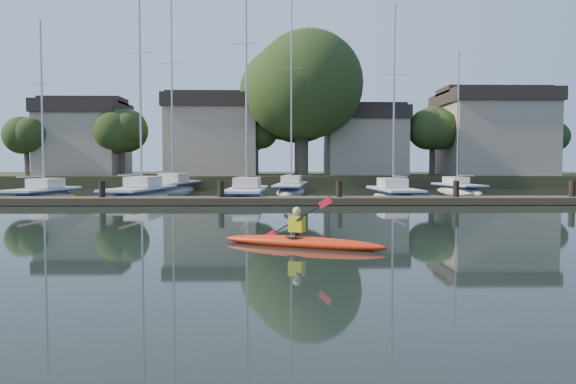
{
  "coord_description": "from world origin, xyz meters",
  "views": [
    {
      "loc": [
        -0.17,
        -14.45,
        2.12
      ],
      "look_at": [
        0.18,
        3.13,
        1.2
      ],
      "focal_mm": 35.0,
      "sensor_mm": 36.0,
      "label": 1
    }
  ],
  "objects_px": {
    "kayak": "(301,240)",
    "sailboat_2": "(246,202)",
    "sailboat_3": "(394,201)",
    "sailboat_0": "(42,202)",
    "sailboat_6": "(291,194)",
    "sailboat_5": "(172,194)",
    "sailboat_1": "(140,202)",
    "sailboat_7": "(458,194)",
    "dock": "(280,200)"
  },
  "relations": [
    {
      "from": "sailboat_6",
      "to": "sailboat_7",
      "type": "xyz_separation_m",
      "value": [
        12.41,
        0.22,
        0.01
      ]
    },
    {
      "from": "sailboat_1",
      "to": "sailboat_2",
      "type": "relative_size",
      "value": 0.96
    },
    {
      "from": "dock",
      "to": "sailboat_2",
      "type": "height_order",
      "value": "sailboat_2"
    },
    {
      "from": "sailboat_1",
      "to": "sailboat_3",
      "type": "distance_m",
      "value": 15.16
    },
    {
      "from": "kayak",
      "to": "sailboat_0",
      "type": "distance_m",
      "value": 24.05
    },
    {
      "from": "kayak",
      "to": "sailboat_3",
      "type": "relative_size",
      "value": 0.33
    },
    {
      "from": "sailboat_0",
      "to": "sailboat_6",
      "type": "bearing_deg",
      "value": 34.53
    },
    {
      "from": "dock",
      "to": "sailboat_7",
      "type": "height_order",
      "value": "sailboat_7"
    },
    {
      "from": "kayak",
      "to": "sailboat_2",
      "type": "relative_size",
      "value": 0.27
    },
    {
      "from": "sailboat_6",
      "to": "sailboat_7",
      "type": "relative_size",
      "value": 1.34
    },
    {
      "from": "kayak",
      "to": "sailboat_1",
      "type": "relative_size",
      "value": 0.28
    },
    {
      "from": "sailboat_0",
      "to": "sailboat_5",
      "type": "distance_m",
      "value": 10.75
    },
    {
      "from": "kayak",
      "to": "sailboat_5",
      "type": "relative_size",
      "value": 0.26
    },
    {
      "from": "sailboat_0",
      "to": "sailboat_3",
      "type": "bearing_deg",
      "value": 7.16
    },
    {
      "from": "sailboat_2",
      "to": "sailboat_7",
      "type": "distance_m",
      "value": 17.51
    },
    {
      "from": "sailboat_2",
      "to": "sailboat_0",
      "type": "bearing_deg",
      "value": 178.93
    },
    {
      "from": "kayak",
      "to": "sailboat_5",
      "type": "bearing_deg",
      "value": 131.4
    },
    {
      "from": "sailboat_1",
      "to": "sailboat_7",
      "type": "height_order",
      "value": "sailboat_1"
    },
    {
      "from": "dock",
      "to": "sailboat_2",
      "type": "xyz_separation_m",
      "value": [
        -1.95,
        4.15,
        -0.4
      ]
    },
    {
      "from": "dock",
      "to": "sailboat_0",
      "type": "relative_size",
      "value": 2.89
    },
    {
      "from": "sailboat_3",
      "to": "sailboat_2",
      "type": "bearing_deg",
      "value": -178.04
    },
    {
      "from": "sailboat_1",
      "to": "sailboat_0",
      "type": "bearing_deg",
      "value": -170.18
    },
    {
      "from": "sailboat_3",
      "to": "sailboat_7",
      "type": "xyz_separation_m",
      "value": [
        6.44,
        7.93,
        0.02
      ]
    },
    {
      "from": "dock",
      "to": "sailboat_5",
      "type": "height_order",
      "value": "sailboat_5"
    },
    {
      "from": "dock",
      "to": "sailboat_5",
      "type": "xyz_separation_m",
      "value": [
        -8.08,
        13.81,
        -0.41
      ]
    },
    {
      "from": "sailboat_3",
      "to": "sailboat_6",
      "type": "height_order",
      "value": "sailboat_6"
    },
    {
      "from": "sailboat_2",
      "to": "sailboat_3",
      "type": "xyz_separation_m",
      "value": [
        8.79,
        0.72,
        0.0
      ]
    },
    {
      "from": "kayak",
      "to": "sailboat_6",
      "type": "distance_m",
      "value": 26.94
    },
    {
      "from": "kayak",
      "to": "sailboat_3",
      "type": "xyz_separation_m",
      "value": [
        6.4,
        19.23,
        -0.36
      ]
    },
    {
      "from": "dock",
      "to": "sailboat_0",
      "type": "height_order",
      "value": "sailboat_0"
    },
    {
      "from": "sailboat_5",
      "to": "sailboat_6",
      "type": "distance_m",
      "value": 9.03
    },
    {
      "from": "sailboat_0",
      "to": "sailboat_2",
      "type": "bearing_deg",
      "value": 3.81
    },
    {
      "from": "sailboat_1",
      "to": "sailboat_6",
      "type": "height_order",
      "value": "sailboat_6"
    },
    {
      "from": "sailboat_2",
      "to": "sailboat_5",
      "type": "bearing_deg",
      "value": 124.65
    },
    {
      "from": "kayak",
      "to": "sailboat_3",
      "type": "distance_m",
      "value": 20.27
    },
    {
      "from": "sailboat_3",
      "to": "sailboat_5",
      "type": "xyz_separation_m",
      "value": [
        -14.92,
        8.94,
        -0.01
      ]
    },
    {
      "from": "kayak",
      "to": "sailboat_7",
      "type": "xyz_separation_m",
      "value": [
        12.84,
        27.16,
        -0.34
      ]
    },
    {
      "from": "dock",
      "to": "sailboat_0",
      "type": "distance_m",
      "value": 14.84
    },
    {
      "from": "sailboat_2",
      "to": "sailboat_3",
      "type": "distance_m",
      "value": 8.81
    },
    {
      "from": "kayak",
      "to": "sailboat_2",
      "type": "distance_m",
      "value": 18.67
    },
    {
      "from": "dock",
      "to": "sailboat_2",
      "type": "distance_m",
      "value": 4.6
    },
    {
      "from": "sailboat_7",
      "to": "sailboat_0",
      "type": "bearing_deg",
      "value": -171.32
    },
    {
      "from": "sailboat_2",
      "to": "sailboat_6",
      "type": "height_order",
      "value": "sailboat_6"
    },
    {
      "from": "kayak",
      "to": "sailboat_6",
      "type": "xyz_separation_m",
      "value": [
        0.43,
        26.94,
        -0.35
      ]
    },
    {
      "from": "sailboat_1",
      "to": "sailboat_6",
      "type": "xyz_separation_m",
      "value": [
        9.19,
        7.51,
        0.02
      ]
    },
    {
      "from": "sailboat_0",
      "to": "sailboat_6",
      "type": "distance_m",
      "value": 16.78
    },
    {
      "from": "sailboat_3",
      "to": "sailboat_7",
      "type": "height_order",
      "value": "sailboat_3"
    },
    {
      "from": "sailboat_3",
      "to": "sailboat_5",
      "type": "bearing_deg",
      "value": 146.37
    },
    {
      "from": "kayak",
      "to": "sailboat_2",
      "type": "bearing_deg",
      "value": 121.92
    },
    {
      "from": "kayak",
      "to": "sailboat_6",
      "type": "relative_size",
      "value": 0.27
    }
  ]
}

